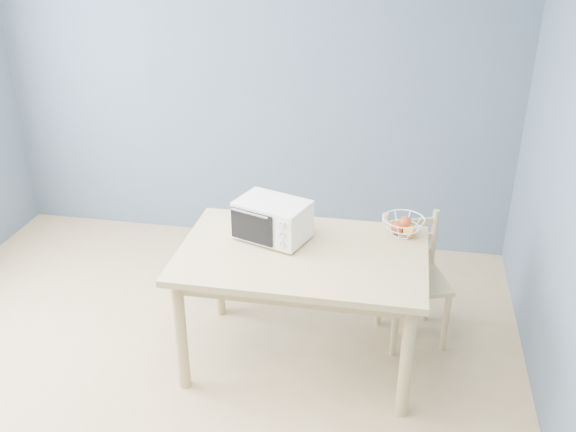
% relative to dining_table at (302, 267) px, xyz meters
% --- Properties ---
extents(room, '(4.01, 4.51, 2.61)m').
position_rel_dining_table_xyz_m(room, '(-0.65, -0.71, 0.65)').
color(room, tan).
rests_on(room, ground).
extents(dining_table, '(1.40, 0.90, 0.75)m').
position_rel_dining_table_xyz_m(dining_table, '(0.00, 0.00, 0.00)').
color(dining_table, tan).
rests_on(dining_table, ground).
extents(toaster_oven, '(0.47, 0.39, 0.24)m').
position_rel_dining_table_xyz_m(toaster_oven, '(-0.21, 0.13, 0.23)').
color(toaster_oven, white).
rests_on(toaster_oven, dining_table).
extents(fruit_basket, '(0.31, 0.31, 0.13)m').
position_rel_dining_table_xyz_m(fruit_basket, '(0.55, 0.31, 0.16)').
color(fruit_basket, white).
rests_on(fruit_basket, dining_table).
extents(dining_chair, '(0.49, 0.49, 0.81)m').
position_rel_dining_table_xyz_m(dining_chair, '(0.64, 0.38, -0.25)').
color(dining_chair, tan).
rests_on(dining_chair, ground).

